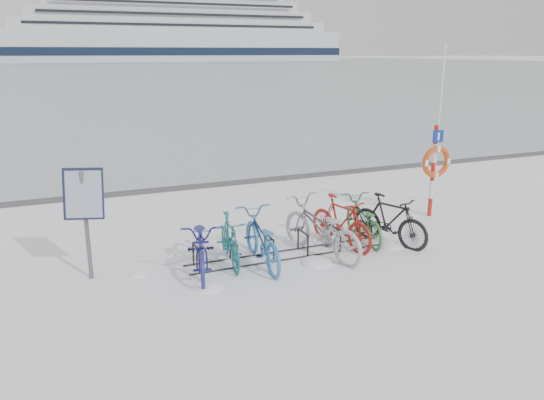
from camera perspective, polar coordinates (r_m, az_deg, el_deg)
The scene contains 15 objects.
ground at distance 10.45m, azimuth 1.54°, elevation -6.00°, with size 900.00×900.00×0.00m, color white.
ice_sheet at distance 163.95m, azimuth -21.81°, elevation 13.22°, with size 400.00×298.00×0.02m, color #A4B1B9.
quay_edge at distance 15.75m, azimuth -7.25°, elevation 1.54°, with size 400.00×0.25×0.10m, color #3F3F42.
bike_rack at distance 10.39m, azimuth 1.55°, elevation -5.08°, with size 4.00×0.48×0.46m.
info_board at distance 9.50m, azimuth -19.56°, elevation -0.06°, with size 0.71×0.44×1.99m.
lifebuoy_station at distance 13.13m, azimuth 17.19°, elevation 3.94°, with size 0.77×0.22×4.02m.
cruise_ferry at distance 234.79m, azimuth -10.56°, elevation 17.54°, with size 141.40×26.66×46.46m.
bike_0 at distance 9.64m, azimuth -7.56°, elevation -4.65°, with size 0.71×2.04×1.07m, color navy.
bike_1 at distance 9.96m, azimuth -4.56°, elevation -4.18°, with size 0.46×1.61×0.97m, color #1A676C.
bike_2 at distance 9.90m, azimuth -1.17°, elevation -4.02°, with size 0.69×1.99×1.04m, color teal.
bike_3 at distance 10.35m, azimuth 5.28°, elevation -2.88°, with size 0.77×2.21×1.16m, color #9EA1A6.
bike_4 at distance 10.90m, azimuth 7.44°, elevation -2.21°, with size 0.51×1.79×1.08m, color #9F1F16.
bike_5 at distance 11.34m, azimuth 9.76°, elevation -1.93°, with size 0.63×1.81×0.95m, color #2F6B33.
bike_6 at distance 11.19m, azimuth 12.55°, elevation -1.98°, with size 0.50×1.79×1.07m, color black.
snow_drifts at distance 10.55m, azimuth 3.75°, elevation -5.82°, with size 6.26×2.10×0.21m.
Camera 1 is at (-3.99, -8.86, 3.85)m, focal length 35.00 mm.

